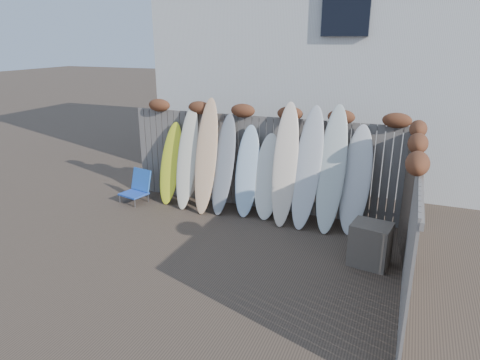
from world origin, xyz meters
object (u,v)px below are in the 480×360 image
at_px(wooden_crate, 370,244).
at_px(surfboard_0, 171,163).
at_px(lattice_panel, 409,201).
at_px(beach_chair, 138,187).

distance_m(wooden_crate, surfboard_0, 4.66).
bearing_deg(wooden_crate, surfboard_0, 163.70).
bearing_deg(lattice_panel, surfboard_0, 164.95).
bearing_deg(wooden_crate, beach_chair, 168.81).
height_order(beach_chair, surfboard_0, surfboard_0).
relative_size(beach_chair, lattice_panel, 0.37).
relative_size(wooden_crate, lattice_panel, 0.37).
height_order(beach_chair, wooden_crate, beach_chair).
xyz_separation_m(beach_chair, wooden_crate, (5.17, -1.02, 0.02)).
height_order(lattice_panel, surfboard_0, lattice_panel).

